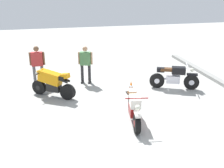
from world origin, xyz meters
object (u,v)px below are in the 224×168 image
motorcycle_orange_sportbike (52,82)px  traffic_cone (131,87)px  motorcycle_cream_vintage (134,108)px  person_in_red_shirt (37,63)px  person_in_green_shirt (85,62)px  motorcycle_black_cruiser (174,77)px

motorcycle_orange_sportbike → traffic_cone: size_ratio=3.18×
motorcycle_cream_vintage → traffic_cone: bearing=174.8°
person_in_red_shirt → person_in_green_shirt: bearing=88.9°
motorcycle_black_cruiser → person_in_red_shirt: person_in_red_shirt is taller
motorcycle_orange_sportbike → person_in_red_shirt: size_ratio=0.96×
motorcycle_orange_sportbike → person_in_red_shirt: (-1.55, -0.57, 0.41)m
motorcycle_cream_vintage → traffic_cone: size_ratio=3.68×
person_in_green_shirt → traffic_cone: bearing=60.0°
person_in_red_shirt → traffic_cone: size_ratio=3.30×
person_in_red_shirt → person_in_green_shirt: 2.09m
motorcycle_cream_vintage → person_in_red_shirt: person_in_red_shirt is taller
motorcycle_black_cruiser → traffic_cone: bearing=-155.3°
motorcycle_orange_sportbike → traffic_cone: motorcycle_orange_sportbike is taller
traffic_cone → person_in_green_shirt: bearing=-136.7°
motorcycle_orange_sportbike → person_in_red_shirt: bearing=-33.6°
traffic_cone → person_in_red_shirt: bearing=-117.8°
motorcycle_cream_vintage → motorcycle_orange_sportbike: (-2.78, -2.51, 0.11)m
person_in_green_shirt → motorcycle_orange_sportbike: bearing=-32.1°
motorcycle_black_cruiser → person_in_red_shirt: (-1.84, -5.64, 0.49)m
person_in_green_shirt → motorcycle_cream_vintage: bearing=30.3°
motorcycle_cream_vintage → person_in_green_shirt: bearing=-156.8°
motorcycle_black_cruiser → person_in_green_shirt: person_in_green_shirt is taller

